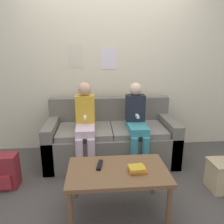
# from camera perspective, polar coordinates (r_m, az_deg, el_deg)

# --- Properties ---
(ground_plane) EXTENTS (10.00, 10.00, 0.00)m
(ground_plane) POSITION_cam_1_polar(r_m,az_deg,el_deg) (2.74, 0.67, -16.83)
(ground_plane) COLOR #4C4742
(wall_back) EXTENTS (8.00, 0.06, 2.60)m
(wall_back) POSITION_cam_1_polar(r_m,az_deg,el_deg) (3.28, -0.93, 12.70)
(wall_back) COLOR beige
(wall_back) RESTS_ON ground_plane
(couch) EXTENTS (1.72, 0.76, 0.82)m
(couch) POSITION_cam_1_polar(r_m,az_deg,el_deg) (3.04, -0.22, -7.21)
(couch) COLOR #6B665B
(couch) RESTS_ON ground_plane
(coffee_table) EXTENTS (0.91, 0.55, 0.43)m
(coffee_table) POSITION_cam_1_polar(r_m,az_deg,el_deg) (2.07, 1.49, -15.99)
(coffee_table) COLOR brown
(coffee_table) RESTS_ON ground_plane
(person_left) EXTENTS (0.24, 0.53, 1.09)m
(person_left) POSITION_cam_1_polar(r_m,az_deg,el_deg) (2.75, -6.99, -2.58)
(person_left) COLOR silver
(person_left) RESTS_ON ground_plane
(person_right) EXTENTS (0.24, 0.53, 1.08)m
(person_right) POSITION_cam_1_polar(r_m,az_deg,el_deg) (2.80, 6.45, -2.41)
(person_right) COLOR teal
(person_right) RESTS_ON ground_plane
(tv_remote) EXTENTS (0.07, 0.17, 0.02)m
(tv_remote) POSITION_cam_1_polar(r_m,az_deg,el_deg) (2.10, -3.23, -13.64)
(tv_remote) COLOR black
(tv_remote) RESTS_ON coffee_table
(book_stack) EXTENTS (0.17, 0.15, 0.05)m
(book_stack) POSITION_cam_1_polar(r_m,az_deg,el_deg) (2.02, 6.56, -14.56)
(book_stack) COLOR orange
(book_stack) RESTS_ON coffee_table
(backpack) EXTENTS (0.32, 0.21, 0.39)m
(backpack) POSITION_cam_1_polar(r_m,az_deg,el_deg) (2.77, -26.62, -13.75)
(backpack) COLOR maroon
(backpack) RESTS_ON ground_plane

